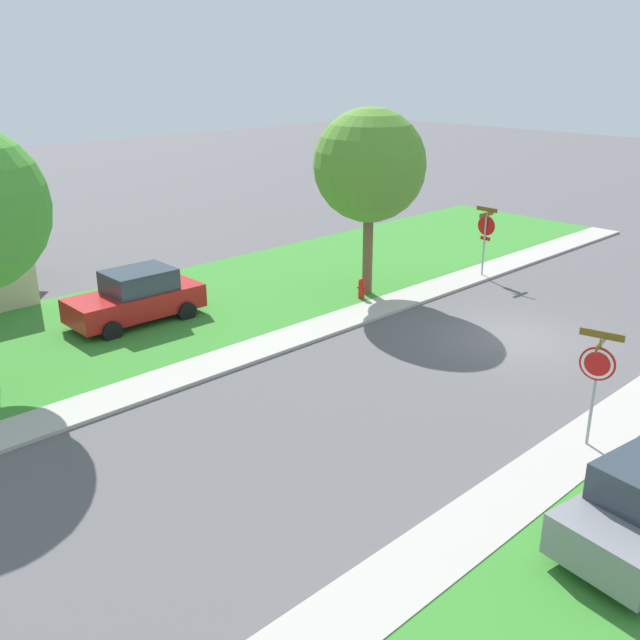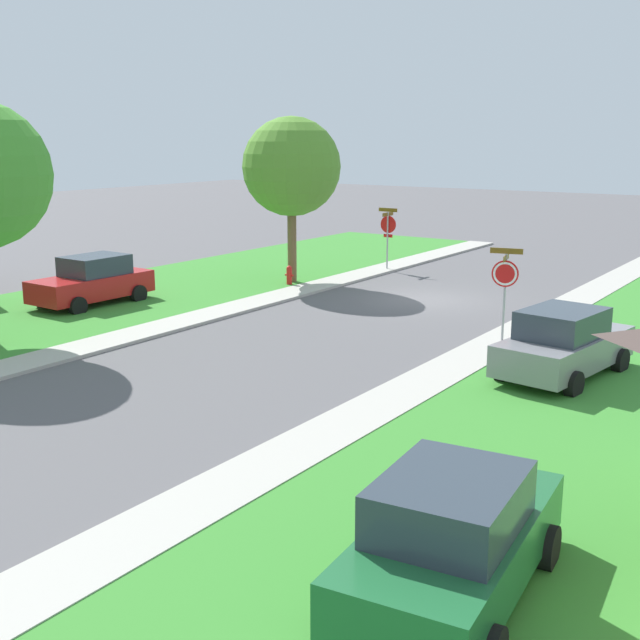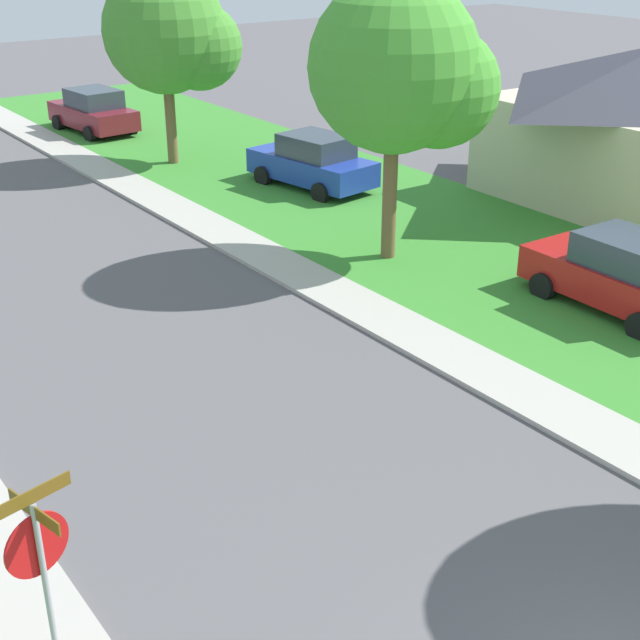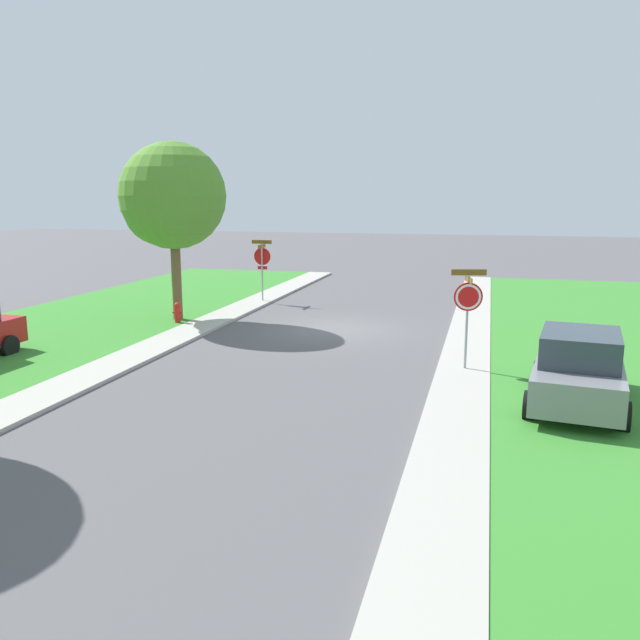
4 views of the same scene
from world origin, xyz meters
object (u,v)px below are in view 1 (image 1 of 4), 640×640
object	(u,v)px
car_red_across_road	(136,297)
tree_across_right	(368,168)
fire_hydrant	(361,289)
stop_sign_far_corner	(597,370)
stop_sign_near_corner	(486,230)

from	to	relation	value
car_red_across_road	tree_across_right	size ratio (longest dim) A/B	0.65
tree_across_right	fire_hydrant	xyz separation A→B (m)	(-0.52, 0.76, -4.09)
tree_across_right	stop_sign_far_corner	bearing A→B (deg)	156.88
stop_sign_near_corner	tree_across_right	xyz separation A→B (m)	(1.84, 4.80, 2.66)
car_red_across_road	fire_hydrant	distance (m)	7.76
tree_across_right	car_red_across_road	bearing A→B (deg)	68.87
stop_sign_far_corner	tree_across_right	bearing A→B (deg)	-23.12
stop_sign_near_corner	tree_across_right	bearing A→B (deg)	69.01
fire_hydrant	tree_across_right	bearing A→B (deg)	-55.54
stop_sign_near_corner	fire_hydrant	size ratio (longest dim) A/B	3.34
stop_sign_far_corner	tree_across_right	distance (m)	12.27
tree_across_right	stop_sign_near_corner	bearing A→B (deg)	-110.99
tree_across_right	fire_hydrant	bearing A→B (deg)	124.46
stop_sign_far_corner	car_red_across_road	world-z (taller)	stop_sign_far_corner
car_red_across_road	tree_across_right	xyz separation A→B (m)	(-2.97, -7.68, 3.66)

